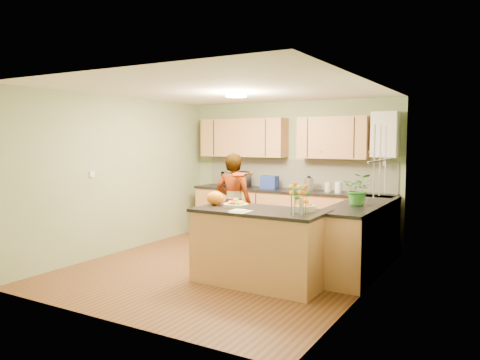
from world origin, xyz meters
The scene contains 28 objects.
floor centered at (0.00, 0.00, 0.00)m, with size 4.50×4.50×0.00m, color #582B19.
ceiling centered at (0.00, 0.00, 2.50)m, with size 4.00×4.50×0.02m, color white.
wall_back centered at (0.00, 2.25, 1.25)m, with size 4.00×0.02×2.50m, color gray.
wall_front centered at (0.00, -2.25, 1.25)m, with size 4.00×0.02×2.50m, color gray.
wall_left centered at (-2.00, 0.00, 1.25)m, with size 0.02×4.50×2.50m, color gray.
wall_right centered at (2.00, 0.00, 1.25)m, with size 0.02×4.50×2.50m, color gray.
back_counter centered at (0.10, 1.95, 0.47)m, with size 3.64×0.62×0.94m.
right_counter centered at (1.70, 0.85, 0.47)m, with size 0.62×2.24×0.94m.
splashback centered at (0.10, 2.23, 1.20)m, with size 3.60×0.02×0.52m, color white.
upper_cabinets centered at (-0.18, 2.08, 1.85)m, with size 3.20×0.34×0.70m.
boiler centered at (1.70, 2.09, 1.90)m, with size 0.40×0.30×0.86m.
window_right centered at (1.99, 0.60, 1.55)m, with size 0.01×1.30×1.05m.
light_switch centered at (-1.99, -0.60, 1.30)m, with size 0.02×0.09×0.09m, color white.
ceiling_lamp centered at (0.00, 0.30, 2.46)m, with size 0.30×0.30×0.07m.
peninsula_island centered at (0.75, -0.39, 0.48)m, with size 1.65×0.85×0.95m.
fruit_dish centered at (0.40, -0.39, 0.99)m, with size 0.32×0.32×0.11m.
orange_bowl centered at (1.30, -0.24, 1.01)m, with size 0.25×0.25×0.14m.
flower_vase centered at (1.35, -0.57, 1.23)m, with size 0.23×0.23×0.43m.
orange_bag centered at (0.05, -0.34, 1.04)m, with size 0.24×0.21×0.18m, color orange.
papers centered at (0.65, -0.69, 0.95)m, with size 0.20×0.27×0.01m, color white.
violinist centered at (-0.31, 0.74, 0.81)m, with size 0.59×0.39×1.61m, color tan.
violin centered at (-0.11, 0.52, 1.29)m, with size 0.64×0.25×0.13m, color #541205, non-canonical shape.
microwave centered at (-1.00, 1.97, 1.08)m, with size 0.51×0.35×0.28m, color white.
blue_box centered at (-0.28, 1.95, 1.05)m, with size 0.29×0.21×0.23m, color navy.
kettle centered at (0.46, 1.97, 1.06)m, with size 0.16×0.16×0.30m.
jar_cream centered at (0.82, 1.94, 1.02)m, with size 0.11×0.11×0.17m, color beige.
jar_white centered at (1.01, 1.92, 1.03)m, with size 0.12×0.12×0.18m, color white.
potted_plant centered at (1.70, 0.65, 1.16)m, with size 0.39×0.34×0.44m, color #317B29.
Camera 1 is at (3.45, -5.53, 1.83)m, focal length 35.00 mm.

